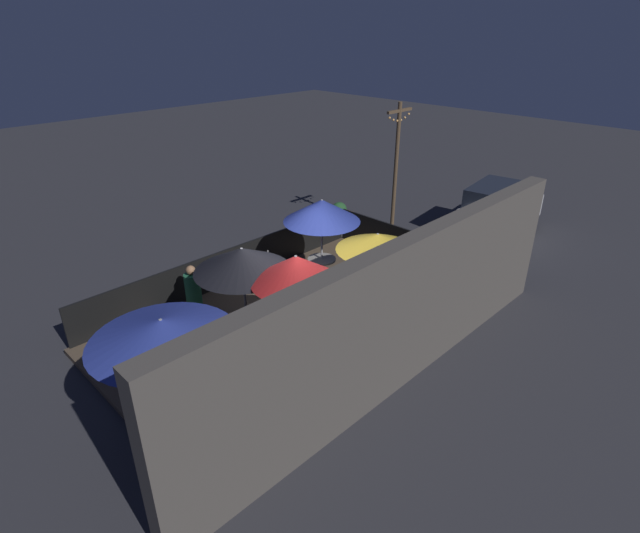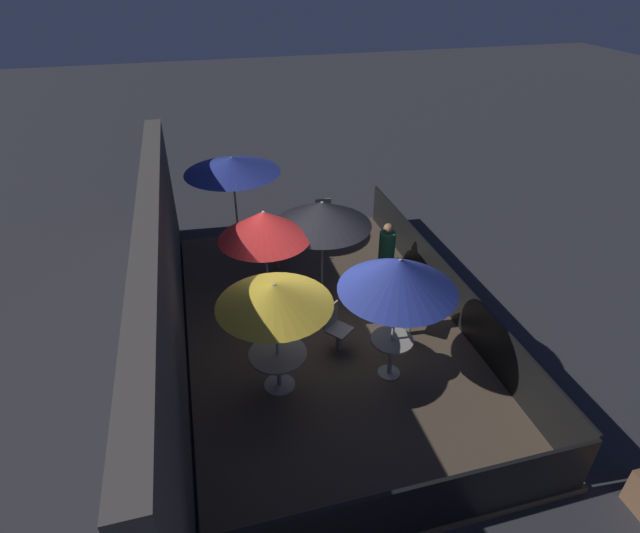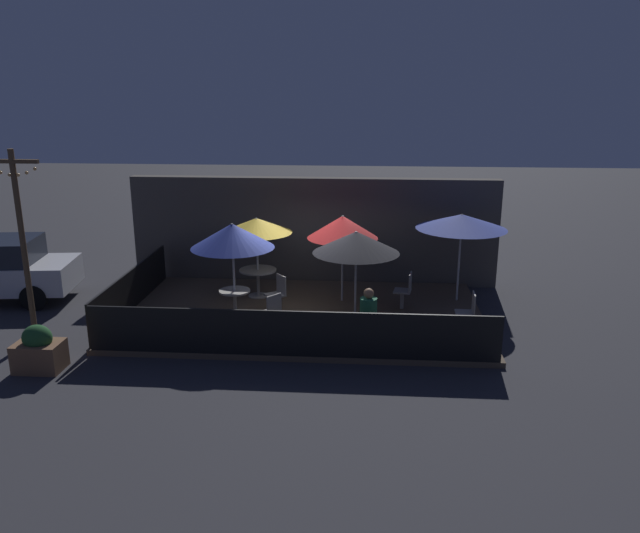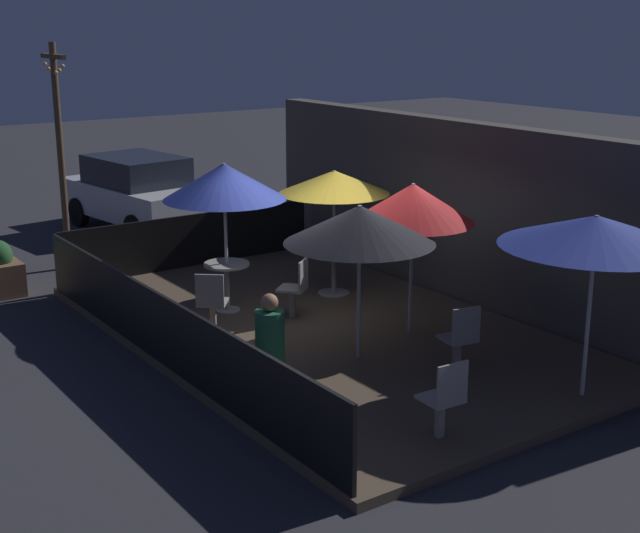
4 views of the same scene
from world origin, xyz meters
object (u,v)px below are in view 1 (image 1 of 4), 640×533
(parked_car_0, at_px, (497,210))
(patio_chair_1, at_px, (119,351))
(patio_umbrella_2, at_px, (242,260))
(patio_chair_3, at_px, (317,290))
(patio_umbrella_3, at_px, (162,330))
(light_post, at_px, (396,164))
(patio_chair_0, at_px, (219,355))
(patron_0, at_px, (194,293))
(planter_box, at_px, (339,218))
(dining_table_1, at_px, (322,265))
(patio_chair_2, at_px, (273,269))
(patio_umbrella_1, at_px, (322,211))
(patio_umbrella_0, at_px, (377,242))
(dining_table_0, at_px, (374,295))
(patio_umbrella_4, at_px, (296,269))

(parked_car_0, bearing_deg, patio_chair_1, -15.57)
(patio_umbrella_2, xyz_separation_m, patio_chair_3, (-1.84, 0.23, -1.32))
(patio_umbrella_3, relative_size, light_post, 0.54)
(patio_chair_0, relative_size, patron_0, 0.74)
(patio_umbrella_3, xyz_separation_m, planter_box, (-8.56, -4.42, -1.74))
(dining_table_1, relative_size, patio_chair_2, 0.80)
(patio_umbrella_1, bearing_deg, patio_umbrella_0, 83.61)
(patio_chair_0, bearing_deg, patio_chair_2, 43.81)
(patio_chair_1, xyz_separation_m, parked_car_0, (-11.61, 1.62, 0.24))
(patio_umbrella_2, height_order, dining_table_0, patio_umbrella_2)
(patio_chair_0, xyz_separation_m, patio_chair_3, (-3.03, -0.48, -0.00))
(patio_umbrella_1, bearing_deg, dining_table_0, 83.61)
(dining_table_1, bearing_deg, dining_table_0, 83.61)
(patio_umbrella_3, distance_m, parked_car_0, 11.78)
(patio_chair_3, bearing_deg, patio_umbrella_2, 134.01)
(planter_box, bearing_deg, patio_umbrella_1, 37.11)
(patio_umbrella_4, bearing_deg, dining_table_1, -144.90)
(patio_umbrella_3, relative_size, patio_chair_3, 2.45)
(patio_umbrella_4, xyz_separation_m, dining_table_0, (-2.15, 0.21, -1.32))
(patio_umbrella_1, relative_size, dining_table_1, 3.01)
(patio_umbrella_3, height_order, patio_chair_0, patio_umbrella_3)
(patio_chair_0, bearing_deg, planter_box, 37.65)
(parked_car_0, bearing_deg, dining_table_1, -19.59)
(dining_table_0, height_order, patron_0, patron_0)
(patio_umbrella_2, relative_size, planter_box, 2.23)
(patio_umbrella_3, bearing_deg, planter_box, -152.67)
(patio_umbrella_4, bearing_deg, patio_umbrella_0, 174.50)
(patio_chair_2, bearing_deg, parked_car_0, 23.24)
(dining_table_1, relative_size, patio_chair_3, 0.84)
(patio_chair_1, bearing_deg, patio_chair_2, 9.69)
(patio_umbrella_2, relative_size, patio_umbrella_3, 0.93)
(patio_umbrella_0, relative_size, patio_chair_2, 2.13)
(dining_table_0, xyz_separation_m, patio_chair_3, (0.66, -1.17, -0.08))
(patio_umbrella_2, xyz_separation_m, patio_umbrella_3, (2.53, 1.45, 0.21))
(light_post, distance_m, parked_car_0, 3.57)
(patio_umbrella_3, xyz_separation_m, patio_chair_2, (-4.31, -2.68, -1.49))
(dining_table_0, distance_m, parked_car_0, 6.68)
(patio_umbrella_4, bearing_deg, dining_table_0, 174.50)
(patio_umbrella_2, bearing_deg, patio_chair_3, 172.83)
(parked_car_0, bearing_deg, patio_umbrella_1, -19.59)
(light_post, bearing_deg, patio_umbrella_1, 13.53)
(patio_chair_0, xyz_separation_m, patio_chair_1, (1.27, -1.43, -0.00))
(patio_umbrella_0, xyz_separation_m, patio_umbrella_2, (2.50, -1.40, -0.04))
(dining_table_0, bearing_deg, patio_chair_3, -60.62)
(patio_umbrella_0, bearing_deg, dining_table_1, -96.39)
(patio_umbrella_1, bearing_deg, dining_table_1, 90.00)
(patio_chair_2, height_order, light_post, light_post)
(patio_umbrella_1, height_order, patio_chair_2, patio_umbrella_1)
(patio_umbrella_2, height_order, parked_car_0, patio_umbrella_2)
(patio_umbrella_2, distance_m, patio_chair_0, 1.91)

